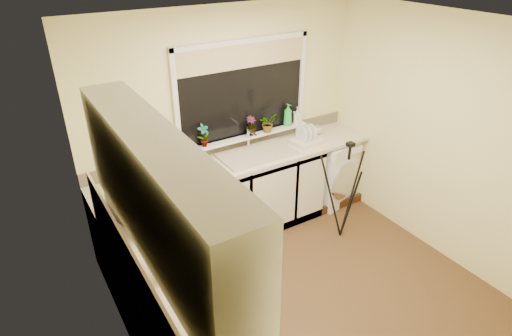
% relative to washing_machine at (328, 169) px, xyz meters
% --- Properties ---
extents(floor, '(3.20, 3.20, 0.00)m').
position_rel_washing_machine_xyz_m(floor, '(-1.27, -1.21, -0.42)').
color(floor, brown).
rests_on(floor, ground).
extents(ceiling, '(3.20, 3.20, 0.00)m').
position_rel_washing_machine_xyz_m(ceiling, '(-1.27, -1.21, 2.03)').
color(ceiling, white).
rests_on(ceiling, ground).
extents(wall_back, '(3.20, 0.00, 3.20)m').
position_rel_washing_machine_xyz_m(wall_back, '(-1.27, 0.29, 0.81)').
color(wall_back, '#F4EAA2').
rests_on(wall_back, ground).
extents(wall_front, '(3.20, 0.00, 3.20)m').
position_rel_washing_machine_xyz_m(wall_front, '(-1.27, -2.71, 0.81)').
color(wall_front, '#F4EAA2').
rests_on(wall_front, ground).
extents(wall_left, '(0.00, 3.00, 3.00)m').
position_rel_washing_machine_xyz_m(wall_left, '(-2.87, -1.21, 0.81)').
color(wall_left, '#F4EAA2').
rests_on(wall_left, ground).
extents(wall_right, '(0.00, 3.00, 3.00)m').
position_rel_washing_machine_xyz_m(wall_right, '(0.33, -1.21, 0.81)').
color(wall_right, '#F4EAA2').
rests_on(wall_right, ground).
extents(base_cabinet_back, '(2.55, 0.60, 0.86)m').
position_rel_washing_machine_xyz_m(base_cabinet_back, '(-1.59, -0.01, 0.01)').
color(base_cabinet_back, silver).
rests_on(base_cabinet_back, floor).
extents(worktop_back, '(3.20, 0.60, 0.04)m').
position_rel_washing_machine_xyz_m(worktop_back, '(-1.27, -0.01, 0.46)').
color(worktop_back, beige).
rests_on(worktop_back, base_cabinet_back).
extents(worktop_left, '(0.60, 2.40, 0.04)m').
position_rel_washing_machine_xyz_m(worktop_left, '(-2.57, -1.51, 0.46)').
color(worktop_left, beige).
rests_on(worktop_left, base_cabinet_left).
extents(upper_cabinet, '(0.28, 1.90, 0.70)m').
position_rel_washing_machine_xyz_m(upper_cabinet, '(-2.71, -1.66, 1.38)').
color(upper_cabinet, silver).
rests_on(upper_cabinet, wall_left).
extents(splashback_left, '(0.02, 2.40, 0.45)m').
position_rel_washing_machine_xyz_m(splashback_left, '(-2.85, -1.51, 0.71)').
color(splashback_left, beige).
rests_on(splashback_left, wall_left).
extents(splashback_back, '(3.20, 0.02, 0.14)m').
position_rel_washing_machine_xyz_m(splashback_back, '(-1.27, 0.28, 0.55)').
color(splashback_back, beige).
rests_on(splashback_back, wall_back).
extents(window_glass, '(1.50, 0.02, 1.00)m').
position_rel_washing_machine_xyz_m(window_glass, '(-1.07, 0.28, 1.13)').
color(window_glass, black).
rests_on(window_glass, wall_back).
extents(window_blind, '(1.50, 0.02, 0.25)m').
position_rel_washing_machine_xyz_m(window_blind, '(-1.07, 0.25, 1.51)').
color(window_blind, tan).
rests_on(window_blind, wall_back).
extents(windowsill, '(1.60, 0.14, 0.03)m').
position_rel_washing_machine_xyz_m(windowsill, '(-1.07, 0.22, 0.62)').
color(windowsill, white).
rests_on(windowsill, wall_back).
extents(sink, '(0.82, 0.46, 0.03)m').
position_rel_washing_machine_xyz_m(sink, '(-1.07, -0.01, 0.49)').
color(sink, tan).
rests_on(sink, worktop_back).
extents(faucet, '(0.03, 0.03, 0.24)m').
position_rel_washing_machine_xyz_m(faucet, '(-1.07, 0.17, 0.60)').
color(faucet, silver).
rests_on(faucet, worktop_back).
extents(washing_machine, '(0.72, 0.71, 0.84)m').
position_rel_washing_machine_xyz_m(washing_machine, '(0.00, 0.00, 0.00)').
color(washing_machine, white).
rests_on(washing_machine, floor).
extents(laptop, '(0.37, 0.36, 0.23)m').
position_rel_washing_machine_xyz_m(laptop, '(-1.94, 0.01, 0.54)').
color(laptop, '#A5A4AC').
rests_on(laptop, worktop_back).
extents(kettle, '(0.16, 0.16, 0.20)m').
position_rel_washing_machine_xyz_m(kettle, '(-2.51, -1.23, 0.58)').
color(kettle, white).
rests_on(kettle, worktop_left).
extents(dish_rack, '(0.39, 0.31, 0.05)m').
position_rel_washing_machine_xyz_m(dish_rack, '(-0.41, -0.05, 0.51)').
color(dish_rack, beige).
rests_on(dish_rack, worktop_back).
extents(tripod, '(0.69, 0.69, 1.16)m').
position_rel_washing_machine_xyz_m(tripod, '(-0.38, -0.72, 0.16)').
color(tripod, black).
rests_on(tripod, floor).
extents(steel_jar, '(0.08, 0.08, 0.11)m').
position_rel_washing_machine_xyz_m(steel_jar, '(-2.65, -1.32, 0.54)').
color(steel_jar, silver).
rests_on(steel_jar, worktop_left).
extents(microwave, '(0.48, 0.58, 0.28)m').
position_rel_washing_machine_xyz_m(microwave, '(-2.53, -0.55, 0.62)').
color(microwave, silver).
rests_on(microwave, worktop_left).
extents(plant_a, '(0.15, 0.11, 0.25)m').
position_rel_washing_machine_xyz_m(plant_a, '(-1.59, 0.20, 0.76)').
color(plant_a, '#999999').
rests_on(plant_a, windowsill).
extents(plant_c, '(0.12, 0.12, 0.21)m').
position_rel_washing_machine_xyz_m(plant_c, '(-1.01, 0.21, 0.74)').
color(plant_c, '#999999').
rests_on(plant_c, windowsill).
extents(plant_d, '(0.23, 0.21, 0.21)m').
position_rel_washing_machine_xyz_m(plant_d, '(-0.80, 0.19, 0.73)').
color(plant_d, '#999999').
rests_on(plant_d, windowsill).
extents(soap_bottle_green, '(0.11, 0.11, 0.26)m').
position_rel_washing_machine_xyz_m(soap_bottle_green, '(-0.50, 0.22, 0.76)').
color(soap_bottle_green, green).
rests_on(soap_bottle_green, windowsill).
extents(soap_bottle_clear, '(0.12, 0.12, 0.20)m').
position_rel_washing_machine_xyz_m(soap_bottle_clear, '(-0.37, 0.21, 0.73)').
color(soap_bottle_clear, '#999999').
rests_on(soap_bottle_clear, windowsill).
extents(cup_back, '(0.15, 0.15, 0.10)m').
position_rel_washing_machine_xyz_m(cup_back, '(-0.14, 0.10, 0.53)').
color(cup_back, beige).
rests_on(cup_back, worktop_back).
extents(cup_left, '(0.11, 0.11, 0.10)m').
position_rel_washing_machine_xyz_m(cup_left, '(-2.58, -1.92, 0.53)').
color(cup_left, beige).
rests_on(cup_left, worktop_left).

